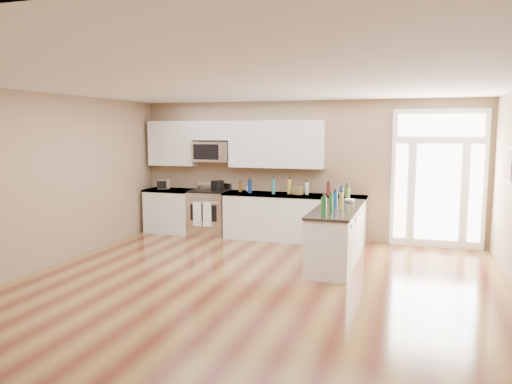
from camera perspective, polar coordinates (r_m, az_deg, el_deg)
ground at (r=6.68m, az=-1.88°, el=-12.26°), size 8.00×8.00×0.00m
room_shell at (r=6.32m, az=-1.95°, el=2.52°), size 8.00×8.00×8.00m
back_cabinet_left at (r=10.98m, az=-9.61°, el=-2.29°), size 1.10×0.66×0.94m
back_cabinet_right at (r=10.05m, az=4.32°, el=-3.09°), size 2.85×0.66×0.94m
peninsula_cabinet at (r=8.45m, az=9.20°, el=-5.13°), size 0.69×2.32×0.94m
upper_cabinet_left at (r=10.97m, az=-9.47°, el=5.51°), size 1.04×0.33×0.95m
upper_cabinet_right at (r=10.14m, az=2.29°, el=5.48°), size 1.94×0.33×0.95m
upper_cabinet_short at (r=10.58m, az=-4.98°, el=7.01°), size 0.82×0.33×0.40m
microwave at (r=10.55m, az=-5.04°, el=4.62°), size 0.78×0.41×0.42m
entry_door at (r=9.94m, az=20.09°, el=1.42°), size 1.70×0.10×2.60m
wall_art_near at (r=8.26m, az=27.07°, el=2.77°), size 0.05×0.58×0.58m
kitchen_range at (r=10.60m, az=-5.33°, el=-2.33°), size 0.80×0.70×1.08m
stockpot at (r=10.52m, az=-4.43°, el=0.79°), size 0.29×0.29×0.22m
toaster_oven at (r=10.95m, az=-10.46°, el=0.90°), size 0.32×0.29×0.22m
cardboard_box at (r=9.93m, az=4.79°, el=0.18°), size 0.23×0.20×0.16m
bowl_left at (r=11.09m, az=-10.32°, el=0.52°), size 0.20×0.20×0.04m
bowl_peninsula at (r=8.98m, az=10.66°, el=-0.99°), size 0.22×0.22×0.06m
cup_counter at (r=10.26m, az=-0.78°, el=0.29°), size 0.18×0.18×0.11m
counter_bottles at (r=9.19m, az=6.12°, el=-0.05°), size 2.38×2.41×0.31m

